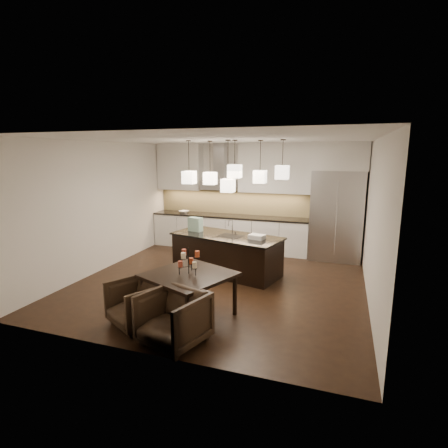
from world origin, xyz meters
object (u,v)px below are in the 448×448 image
(refrigerator, at_px, (336,216))
(armchair_right, at_px, (173,318))
(island_body, at_px, (226,255))
(armchair_left, at_px, (137,303))
(dining_table, at_px, (189,295))

(refrigerator, bearing_deg, armchair_right, -111.90)
(island_body, xyz_separation_m, armchair_left, (-0.53, -2.65, -0.06))
(island_body, bearing_deg, armchair_right, -71.29)
(island_body, bearing_deg, refrigerator, 53.95)
(refrigerator, relative_size, island_body, 0.95)
(armchair_left, distance_m, armchair_right, 0.84)
(dining_table, height_order, armchair_right, armchair_right)
(dining_table, height_order, armchair_left, dining_table)
(refrigerator, bearing_deg, armchair_left, -121.11)
(dining_table, bearing_deg, island_body, 114.99)
(island_body, relative_size, armchair_left, 3.05)
(armchair_left, bearing_deg, armchair_right, 6.37)
(refrigerator, height_order, dining_table, refrigerator)
(armchair_right, bearing_deg, refrigerator, 85.94)
(island_body, xyz_separation_m, dining_table, (0.10, -2.14, -0.05))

